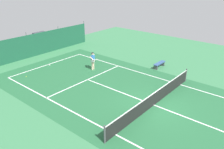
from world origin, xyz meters
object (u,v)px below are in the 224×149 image
object	(u,v)px
parked_car	(43,40)
courtside_bench	(159,64)
tennis_net	(154,99)
tennis_player	(93,60)
tennis_ball_near_player	(26,77)

from	to	relation	value
parked_car	courtside_bench	bearing A→B (deg)	100.45
tennis_net	parked_car	bearing A→B (deg)	79.12
tennis_net	courtside_bench	xyz separation A→B (m)	(6.31, 3.17, -0.14)
parked_car	tennis_net	bearing A→B (deg)	77.92
tennis_player	parked_car	distance (m)	9.97
parked_car	tennis_player	bearing A→B (deg)	80.45
tennis_ball_near_player	parked_car	world-z (taller)	parked_car
tennis_player	parked_car	size ratio (longest dim) A/B	0.39
tennis_player	tennis_ball_near_player	size ratio (longest dim) A/B	24.85
parked_car	courtside_bench	xyz separation A→B (m)	(2.95, -14.32, -0.46)
tennis_ball_near_player	parked_car	distance (m)	9.21
tennis_net	tennis_ball_near_player	distance (m)	11.30
courtside_bench	tennis_net	bearing A→B (deg)	-153.35
tennis_player	tennis_net	bearing A→B (deg)	69.28
tennis_net	tennis_ball_near_player	world-z (taller)	tennis_net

